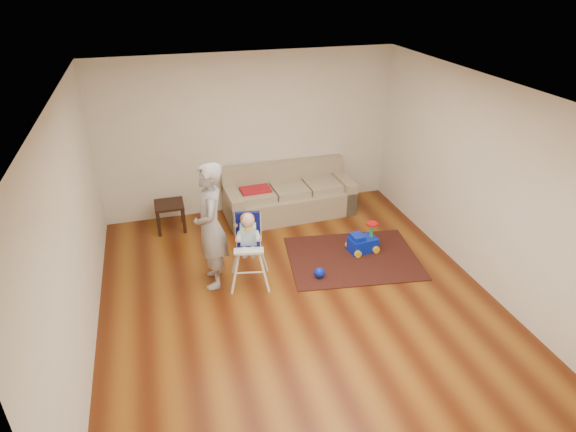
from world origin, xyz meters
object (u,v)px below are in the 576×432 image
object	(u,v)px
ride_on_toy	(363,238)
high_chair	(249,250)
side_table	(170,216)
adult	(211,227)
sofa	(289,192)
toy_ball	(319,273)

from	to	relation	value
ride_on_toy	high_chair	bearing A→B (deg)	-176.89
side_table	adult	distance (m)	1.88
sofa	high_chair	bearing A→B (deg)	-123.30
toy_ball	adult	bearing A→B (deg)	167.40
toy_ball	adult	world-z (taller)	adult
high_chair	adult	distance (m)	0.60
ride_on_toy	toy_ball	bearing A→B (deg)	-157.19
side_table	toy_ball	world-z (taller)	side_table
high_chair	side_table	bearing A→B (deg)	128.39
ride_on_toy	adult	size ratio (longest dim) A/B	0.26
toy_ball	high_chair	size ratio (longest dim) A/B	0.14
toy_ball	adult	xyz separation A→B (m)	(-1.41, 0.32, 0.78)
high_chair	sofa	bearing A→B (deg)	70.58
sofa	toy_ball	bearing A→B (deg)	-96.28
sofa	side_table	bearing A→B (deg)	176.87
sofa	adult	xyz separation A→B (m)	(-1.55, -1.68, 0.45)
sofa	toy_ball	size ratio (longest dim) A/B	14.96
adult	sofa	bearing A→B (deg)	142.91
side_table	sofa	bearing A→B (deg)	-0.65
ride_on_toy	toy_ball	distance (m)	1.00
sofa	side_table	xyz separation A→B (m)	(-2.02, 0.02, -0.19)
ride_on_toy	toy_ball	xyz separation A→B (m)	(-0.86, -0.48, -0.15)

